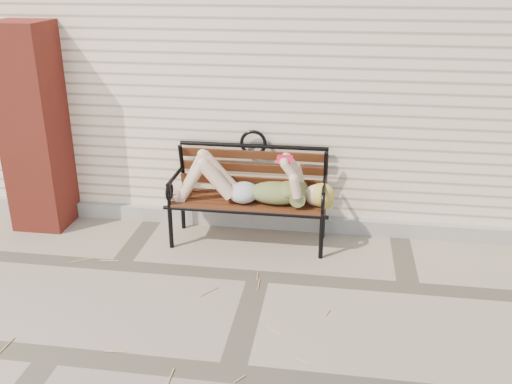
# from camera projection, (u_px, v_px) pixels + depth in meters

# --- Properties ---
(ground) EXTENTS (80.00, 80.00, 0.00)m
(ground) POSITION_uv_depth(u_px,v_px,m) (259.00, 276.00, 4.86)
(ground) COLOR gray
(ground) RESTS_ON ground
(house_wall) EXTENTS (8.00, 4.00, 3.00)m
(house_wall) POSITION_uv_depth(u_px,v_px,m) (294.00, 48.00, 7.05)
(house_wall) COLOR #F5DFBF
(house_wall) RESTS_ON ground
(foundation_strip) EXTENTS (8.00, 0.10, 0.15)m
(foundation_strip) POSITION_uv_depth(u_px,v_px,m) (273.00, 221.00, 5.72)
(foundation_strip) COLOR #AFAB9E
(foundation_strip) RESTS_ON ground
(brick_pillar) EXTENTS (0.50, 0.50, 2.00)m
(brick_pillar) POSITION_uv_depth(u_px,v_px,m) (34.00, 128.00, 5.49)
(brick_pillar) COLOR maroon
(brick_pillar) RESTS_ON ground
(garden_bench) EXTENTS (1.58, 0.63, 1.02)m
(garden_bench) POSITION_uv_depth(u_px,v_px,m) (250.00, 183.00, 5.33)
(garden_bench) COLOR black
(garden_bench) RESTS_ON ground
(reading_woman) EXTENTS (1.49, 0.34, 0.47)m
(reading_woman) POSITION_uv_depth(u_px,v_px,m) (249.00, 184.00, 5.20)
(reading_woman) COLOR #093A3F
(reading_woman) RESTS_ON ground
(straw_scatter) EXTENTS (2.52, 1.34, 0.01)m
(straw_scatter) POSITION_uv_depth(u_px,v_px,m) (123.00, 317.00, 4.29)
(straw_scatter) COLOR tan
(straw_scatter) RESTS_ON ground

